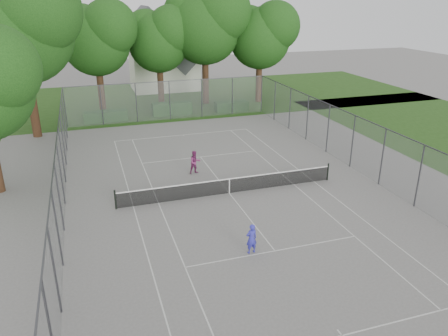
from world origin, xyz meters
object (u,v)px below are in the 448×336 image
object	(u,v)px
tennis_net	(229,185)
woman_player	(195,162)
girl_player	(251,239)
house	(164,56)

from	to	relation	value
tennis_net	woman_player	size ratio (longest dim) A/B	8.52
girl_player	woman_player	distance (m)	9.77
house	girl_player	distance (m)	37.59
tennis_net	house	bearing A→B (deg)	85.98
tennis_net	girl_player	bearing A→B (deg)	-99.71
woman_player	house	bearing A→B (deg)	73.52
tennis_net	woman_player	distance (m)	3.75
woman_player	tennis_net	bearing A→B (deg)	-82.46
house	tennis_net	bearing A→B (deg)	-94.02
house	woman_player	distance (m)	27.92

